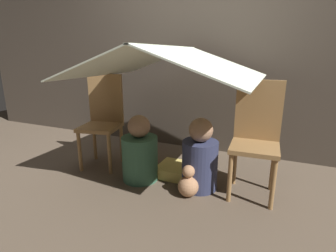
% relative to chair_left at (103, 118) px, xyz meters
% --- Properties ---
extents(ground_plane, '(8.80, 8.80, 0.00)m').
position_rel_chair_left_xyz_m(ground_plane, '(0.77, -0.14, -0.51)').
color(ground_plane, brown).
extents(wall_back, '(7.00, 0.05, 2.50)m').
position_rel_chair_left_xyz_m(wall_back, '(0.77, 0.88, 0.74)').
color(wall_back, '#4C4238').
rests_on(wall_back, ground_plane).
extents(chair_left, '(0.44, 0.44, 0.95)m').
position_rel_chair_left_xyz_m(chair_left, '(0.00, 0.00, 0.00)').
color(chair_left, olive).
rests_on(chair_left, ground_plane).
extents(chair_right, '(0.39, 0.39, 0.95)m').
position_rel_chair_left_xyz_m(chair_right, '(1.53, 0.00, 0.00)').
color(chair_right, olive).
rests_on(chair_right, ground_plane).
extents(sheet_canopy, '(1.52, 1.31, 0.27)m').
position_rel_chair_left_xyz_m(sheet_canopy, '(0.77, -0.07, 0.58)').
color(sheet_canopy, silver).
extents(person_front, '(0.33, 0.33, 0.63)m').
position_rel_chair_left_xyz_m(person_front, '(0.53, -0.18, -0.25)').
color(person_front, '#38664C').
rests_on(person_front, ground_plane).
extents(person_second, '(0.31, 0.31, 0.64)m').
position_rel_chair_left_xyz_m(person_second, '(1.10, -0.12, -0.24)').
color(person_second, '#2D3351').
rests_on(person_second, ground_plane).
extents(floor_cushion, '(0.41, 0.33, 0.10)m').
position_rel_chair_left_xyz_m(floor_cushion, '(0.85, 0.03, -0.46)').
color(floor_cushion, '#E5CC66').
rests_on(floor_cushion, ground_plane).
extents(plush_toy, '(0.18, 0.18, 0.28)m').
position_rel_chair_left_xyz_m(plush_toy, '(1.05, -0.30, -0.40)').
color(plush_toy, tan).
rests_on(plush_toy, ground_plane).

